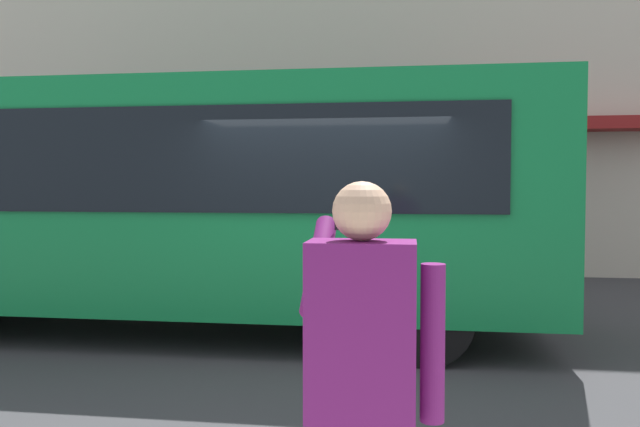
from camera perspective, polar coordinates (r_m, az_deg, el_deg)
name	(u,v)px	position (r m, az deg, el deg)	size (l,w,h in m)	color
ground_plane	(330,354)	(7.08, 0.89, -12.45)	(60.00, 60.00, 0.00)	#38383A
red_bus	(177,197)	(8.10, -12.65, 1.43)	(9.05, 2.54, 3.08)	#0F7238
pedestrian_photographer	(363,372)	(2.44, 3.83, -13.96)	(0.53, 0.52, 1.70)	#1E2347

